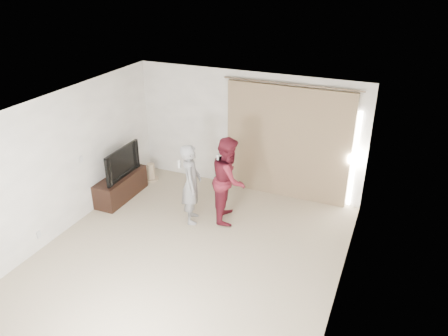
{
  "coord_description": "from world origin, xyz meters",
  "views": [
    {
      "loc": [
        2.96,
        -5.47,
        4.62
      ],
      "look_at": [
        0.12,
        1.2,
        1.15
      ],
      "focal_mm": 35.0,
      "sensor_mm": 36.0,
      "label": 1
    }
  ],
  "objects_px": {
    "tv_console": "(121,187)",
    "person_woman": "(229,179)",
    "person_man": "(191,184)",
    "tv": "(118,162)"
  },
  "relations": [
    {
      "from": "tv_console",
      "to": "person_man",
      "type": "xyz_separation_m",
      "value": [
        1.8,
        -0.22,
        0.54
      ]
    },
    {
      "from": "person_man",
      "to": "person_woman",
      "type": "relative_size",
      "value": 0.94
    },
    {
      "from": "person_woman",
      "to": "tv_console",
      "type": "bearing_deg",
      "value": -176.48
    },
    {
      "from": "tv_console",
      "to": "tv",
      "type": "relative_size",
      "value": 1.19
    },
    {
      "from": "tv",
      "to": "person_man",
      "type": "height_order",
      "value": "person_man"
    },
    {
      "from": "tv",
      "to": "person_woman",
      "type": "relative_size",
      "value": 0.66
    },
    {
      "from": "person_woman",
      "to": "tv",
      "type": "bearing_deg",
      "value": -176.48
    },
    {
      "from": "tv_console",
      "to": "person_man",
      "type": "height_order",
      "value": "person_man"
    },
    {
      "from": "tv_console",
      "to": "person_woman",
      "type": "height_order",
      "value": "person_woman"
    },
    {
      "from": "person_man",
      "to": "tv",
      "type": "bearing_deg",
      "value": 173.11
    }
  ]
}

